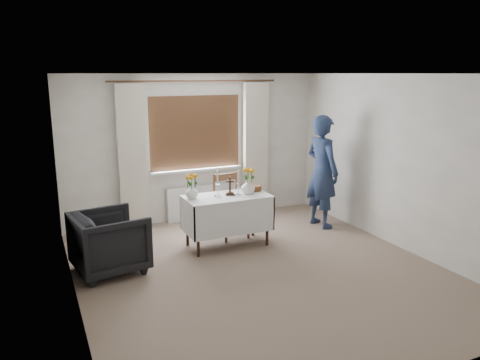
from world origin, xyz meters
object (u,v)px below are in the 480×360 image
object	(u,v)px
wooden_chair	(231,206)
person	(322,172)
wooden_cross	(230,186)
altar_table	(227,221)
flower_vase_left	(192,192)
armchair	(110,242)
flower_vase_right	(248,187)

from	to	relation	value
wooden_chair	person	xyz separation A→B (m)	(1.58, -0.11, 0.43)
wooden_chair	wooden_cross	world-z (taller)	wooden_cross
altar_table	wooden_chair	distance (m)	0.41
person	flower_vase_left	bearing A→B (deg)	86.46
armchair	flower_vase_right	xyz separation A→B (m)	(2.06, 0.22, 0.47)
altar_table	person	distance (m)	1.88
wooden_chair	flower_vase_right	size ratio (longest dim) A/B	4.56
wooden_cross	wooden_chair	bearing A→B (deg)	82.13
altar_table	person	world-z (taller)	person
wooden_cross	flower_vase_left	world-z (taller)	wooden_cross
flower_vase_left	altar_table	bearing A→B (deg)	-8.46
flower_vase_right	armchair	bearing A→B (deg)	-174.02
wooden_chair	armchair	distance (m)	2.02
wooden_chair	armchair	world-z (taller)	wooden_chair
flower_vase_left	wooden_chair	bearing A→B (deg)	19.50
person	flower_vase_right	size ratio (longest dim) A/B	8.59
wooden_chair	flower_vase_left	xyz separation A→B (m)	(-0.72, -0.25, 0.37)
flower_vase_right	flower_vase_left	bearing A→B (deg)	174.09
wooden_chair	wooden_cross	size ratio (longest dim) A/B	3.62
wooden_chair	armchair	size ratio (longest dim) A/B	1.13
wooden_chair	armchair	bearing A→B (deg)	-168.66
flower_vase_left	flower_vase_right	distance (m)	0.85
wooden_chair	flower_vase_left	distance (m)	0.85
altar_table	flower_vase_right	size ratio (longest dim) A/B	5.74
flower_vase_left	flower_vase_right	bearing A→B (deg)	-5.91
altar_table	flower_vase_left	xyz separation A→B (m)	(-0.51, 0.08, 0.48)
wooden_cross	flower_vase_right	distance (m)	0.28
person	wooden_chair	bearing A→B (deg)	78.83
wooden_cross	flower_vase_left	distance (m)	0.57
armchair	flower_vase_left	distance (m)	1.34
flower_vase_left	armchair	bearing A→B (deg)	-166.04
altar_table	armchair	xyz separation A→B (m)	(-1.73, -0.23, 0.01)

